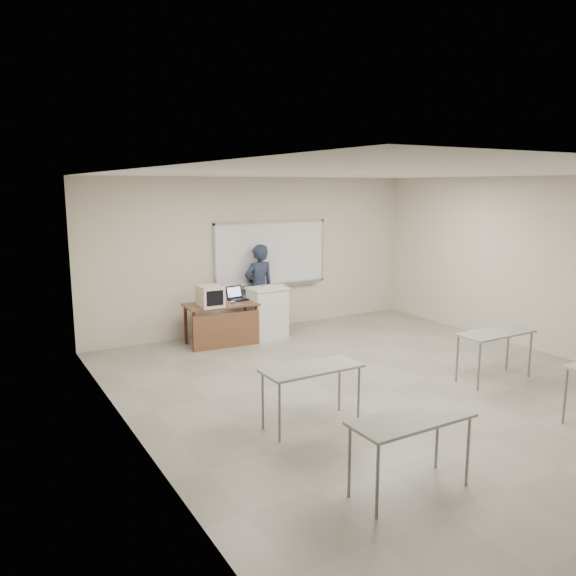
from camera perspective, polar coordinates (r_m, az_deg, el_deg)
floor at (r=8.21m, az=10.03°, el=-10.05°), size 7.00×8.00×0.01m
whiteboard at (r=11.23m, az=-1.73°, el=3.43°), size 2.48×0.10×1.31m
student_desks at (r=7.08m, az=17.35°, el=-7.94°), size 4.40×2.20×0.73m
instructor_desk at (r=10.10m, az=-6.57°, el=-2.95°), size 1.29×0.64×0.75m
podium at (r=10.50m, az=-2.09°, el=-2.54°), size 0.70×0.51×0.98m
crt_monitor at (r=9.91m, az=-7.91°, el=-0.82°), size 0.40×0.45×0.38m
laptop at (r=10.44m, az=-5.19°, el=-0.88°), size 0.33×0.31×0.25m
mouse at (r=10.16m, az=-5.64°, el=-1.41°), size 0.12×0.09×0.04m
keyboard at (r=10.54m, az=-1.59°, el=0.27°), size 0.44×0.17×0.02m
presenter at (r=10.99m, az=-2.97°, el=-0.01°), size 0.65×0.45×1.72m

